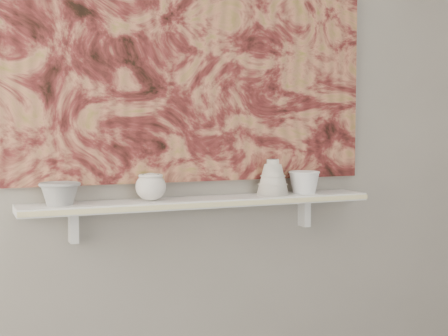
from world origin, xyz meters
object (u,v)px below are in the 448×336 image
bowl_grey (60,193)px  cup_cream (151,187)px  bowl_white (304,182)px  shelf (203,202)px  painting (196,42)px  bell_vessel (273,177)px

bowl_grey → cup_cream: 0.33m
cup_cream → bowl_white: size_ratio=0.87×
shelf → bowl_grey: (-0.55, 0.00, 0.06)m
shelf → bowl_white: (0.45, 0.00, 0.06)m
painting → cup_cream: bearing=-159.2°
bell_vessel → bowl_grey: bearing=180.0°
shelf → bell_vessel: (0.30, 0.00, 0.09)m
shelf → painting: painting is taller
bowl_grey → cup_cream: cup_cream is taller
bowl_grey → shelf: bearing=0.0°
shelf → bowl_white: bowl_white is taller
bowl_white → shelf: bearing=180.0°
bowl_grey → bowl_white: size_ratio=1.12×
shelf → bowl_grey: size_ratio=9.57×
bowl_grey → bowl_white: 1.00m
bell_vessel → bowl_white: (0.15, 0.00, -0.03)m
bell_vessel → bowl_white: size_ratio=1.12×
cup_cream → shelf: bearing=0.0°
bowl_grey → bowl_white: bowl_white is taller
painting → bowl_white: (0.45, -0.08, -0.56)m
cup_cream → bowl_white: cup_cream is taller
bowl_grey → cup_cream: bearing=0.0°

